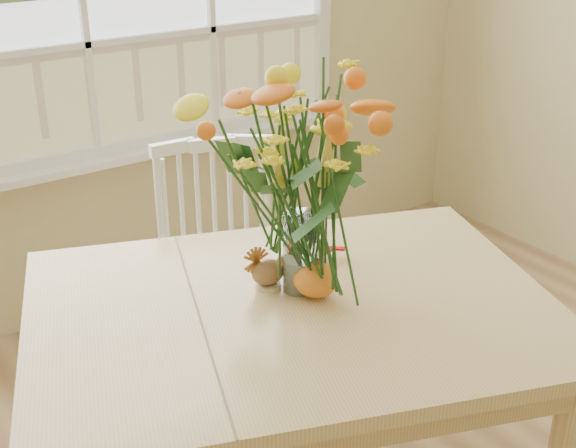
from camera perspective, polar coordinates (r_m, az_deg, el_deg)
dining_table at (r=2.06m, az=0.33°, el=-8.11°), size 1.61×1.38×0.73m
windsor_chair at (r=2.71m, az=-5.02°, el=-2.65°), size 0.53×0.52×0.90m
flower_vase at (r=1.94m, az=1.02°, el=3.60°), size 0.45×0.45×0.54m
pumpkin at (r=2.02m, az=2.08°, el=-4.24°), size 0.12×0.12×0.09m
turkey_figurine at (r=2.06m, az=-1.51°, el=-3.60°), size 0.10×0.08×0.11m
dark_gourd at (r=2.22m, az=1.77°, el=-1.81°), size 0.13×0.10×0.06m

